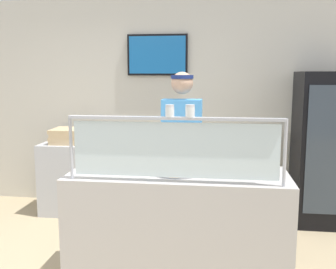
% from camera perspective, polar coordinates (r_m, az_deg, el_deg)
% --- Properties ---
extents(ground_plane, '(12.00, 12.00, 0.00)m').
position_cam_1_polar(ground_plane, '(4.10, 2.45, -16.26)').
color(ground_plane, tan).
rests_on(ground_plane, ground).
extents(shop_rear_unit, '(6.16, 0.13, 2.70)m').
position_cam_1_polar(shop_rear_unit, '(5.10, 3.86, 4.55)').
color(shop_rear_unit, beige).
rests_on(shop_rear_unit, ground).
extents(serving_counter, '(1.76, 0.68, 0.95)m').
position_cam_1_polar(serving_counter, '(3.31, 1.45, -13.64)').
color(serving_counter, '#BCB7B2').
rests_on(serving_counter, ground).
extents(sneeze_guard, '(1.59, 0.06, 0.49)m').
position_cam_1_polar(sneeze_guard, '(2.82, 0.91, -1.11)').
color(sneeze_guard, '#B2B5BC').
rests_on(sneeze_guard, serving_counter).
extents(pizza_tray, '(0.41, 0.41, 0.04)m').
position_cam_1_polar(pizza_tray, '(3.16, 1.32, -5.33)').
color(pizza_tray, '#9EA0A8').
rests_on(pizza_tray, serving_counter).
extents(pizza_server, '(0.15, 0.29, 0.01)m').
position_cam_1_polar(pizza_server, '(3.13, 1.98, -5.04)').
color(pizza_server, '#ADAFB7').
rests_on(pizza_server, pizza_tray).
extents(parmesan_shaker, '(0.06, 0.06, 0.09)m').
position_cam_1_polar(parmesan_shaker, '(2.79, 0.26, 3.37)').
color(parmesan_shaker, white).
rests_on(parmesan_shaker, sneeze_guard).
extents(pepper_flake_shaker, '(0.07, 0.07, 0.09)m').
position_cam_1_polar(pepper_flake_shaker, '(2.78, 3.25, 3.35)').
color(pepper_flake_shaker, white).
rests_on(pepper_flake_shaker, sneeze_guard).
extents(worker_figure, '(0.41, 0.50, 1.76)m').
position_cam_1_polar(worker_figure, '(3.79, 2.08, -2.32)').
color(worker_figure, '#23232D').
rests_on(worker_figure, ground).
extents(drink_fridge, '(0.64, 0.67, 1.77)m').
position_cam_1_polar(drink_fridge, '(4.86, 21.84, -1.92)').
color(drink_fridge, black).
rests_on(drink_fridge, ground).
extents(prep_shelf, '(0.70, 0.55, 0.89)m').
position_cam_1_polar(prep_shelf, '(5.11, -13.86, -6.10)').
color(prep_shelf, '#B7BABF').
rests_on(prep_shelf, ground).
extents(pizza_box_stack, '(0.44, 0.43, 0.18)m').
position_cam_1_polar(pizza_box_stack, '(5.00, -14.16, -0.18)').
color(pizza_box_stack, tan).
rests_on(pizza_box_stack, prep_shelf).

